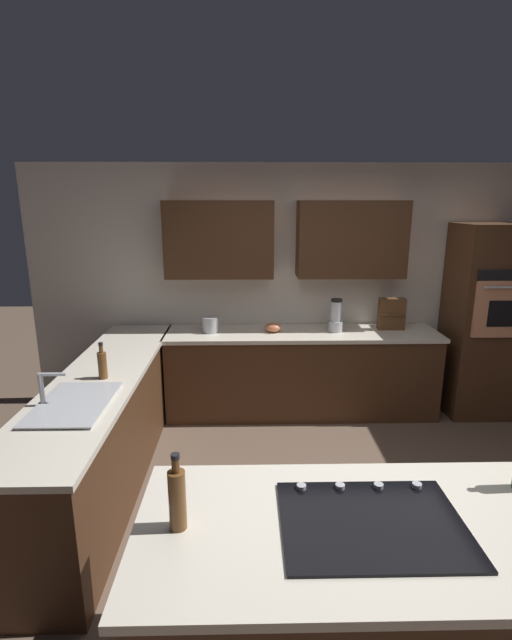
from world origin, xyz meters
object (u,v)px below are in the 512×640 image
(blender, at_px, (336,318))
(dish_soap_bottle, at_px, (102,364))
(cooktop, at_px, (372,522))
(spice_rack, at_px, (391,314))
(wall_oven, at_px, (489,321))
(kettle, at_px, (210,325))
(sink_unit, at_px, (72,403))
(oil_bottle, at_px, (177,498))
(mixing_bowl, at_px, (273,327))

(blender, height_order, dish_soap_bottle, blender)
(cooktop, distance_m, spice_rack, 3.17)
(wall_oven, height_order, dish_soap_bottle, wall_oven)
(wall_oven, distance_m, kettle, 2.90)
(spice_rack, relative_size, dish_soap_bottle, 1.17)
(cooktop, height_order, blender, blender)
(wall_oven, relative_size, blender, 5.83)
(sink_unit, distance_m, cooktop, 2.05)
(spice_rack, distance_m, oil_bottle, 3.51)
(sink_unit, xyz_separation_m, oil_bottle, (-0.87, 1.19, 0.12))
(oil_bottle, bearing_deg, mixing_bowl, -100.74)
(blender, xyz_separation_m, mixing_bowl, (0.65, 0.00, -0.10))
(cooktop, bearing_deg, mixing_bowl, -85.17)
(cooktop, distance_m, oil_bottle, 0.82)
(wall_oven, xyz_separation_m, kettle, (2.90, -0.01, -0.03))
(wall_oven, relative_size, cooktop, 2.64)
(blender, bearing_deg, spice_rack, -173.27)
(sink_unit, xyz_separation_m, dish_soap_bottle, (-0.06, -0.48, 0.10))
(mixing_bowl, xyz_separation_m, dish_soap_bottle, (1.37, 1.27, 0.07))
(mixing_bowl, bearing_deg, cooktop, 94.83)
(mixing_bowl, bearing_deg, dish_soap_bottle, 42.86)
(wall_oven, relative_size, oil_bottle, 5.93)
(blender, distance_m, mixing_bowl, 0.66)
(mixing_bowl, bearing_deg, wall_oven, 179.66)
(oil_bottle, bearing_deg, sink_unit, -53.76)
(wall_oven, xyz_separation_m, mixing_bowl, (2.25, -0.01, -0.06))
(cooktop, height_order, dish_soap_bottle, dish_soap_bottle)
(cooktop, xyz_separation_m, oil_bottle, (0.81, 0.01, 0.13))
(cooktop, xyz_separation_m, mixing_bowl, (0.25, -2.93, 0.04))
(kettle, bearing_deg, dish_soap_bottle, 60.48)
(wall_oven, distance_m, dish_soap_bottle, 3.83)
(kettle, height_order, oil_bottle, oil_bottle)
(blender, xyz_separation_m, spice_rack, (-0.60, -0.07, 0.02))
(cooktop, relative_size, kettle, 4.39)
(spice_rack, bearing_deg, dish_soap_bottle, 27.12)
(dish_soap_bottle, bearing_deg, wall_oven, -160.84)
(mixing_bowl, height_order, spice_rack, spice_rack)
(sink_unit, distance_m, blender, 2.72)
(mixing_bowl, bearing_deg, oil_bottle, 79.26)
(blender, distance_m, spice_rack, 0.60)
(mixing_bowl, bearing_deg, spice_rack, -176.76)
(cooktop, bearing_deg, wall_oven, -124.46)
(mixing_bowl, relative_size, kettle, 1.01)
(cooktop, bearing_deg, sink_unit, -35.15)
(blender, height_order, spice_rack, blender)
(wall_oven, distance_m, oil_bottle, 4.06)
(dish_soap_bottle, bearing_deg, kettle, -119.52)
(oil_bottle, bearing_deg, cooktop, -179.44)
(dish_soap_bottle, bearing_deg, oil_bottle, 115.96)
(sink_unit, height_order, spice_rack, spice_rack)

